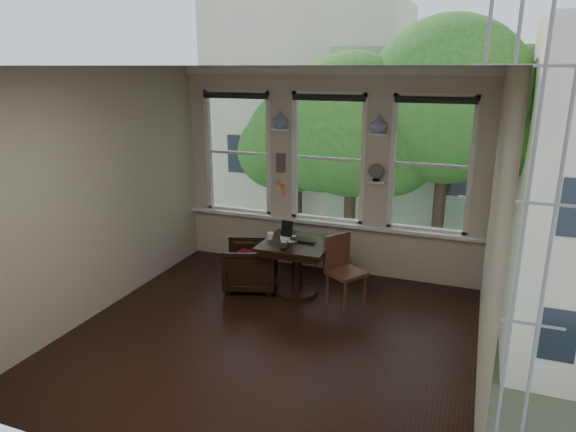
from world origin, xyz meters
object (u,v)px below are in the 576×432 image
at_px(side_chair_right, 346,272).
at_px(laptop, 301,241).
at_px(table, 297,268).
at_px(mug, 270,236).
at_px(armchair_left, 250,265).

height_order(side_chair_right, laptop, side_chair_right).
relative_size(table, mug, 8.66).
bearing_deg(side_chair_right, mug, 119.75).
bearing_deg(mug, armchair_left, 179.01).
height_order(armchair_left, side_chair_right, side_chair_right).
relative_size(armchair_left, mug, 6.97).
xyz_separation_m(side_chair_right, mug, (-1.08, 0.06, 0.34)).
distance_m(table, armchair_left, 0.68).
distance_m(table, mug, 0.56).
bearing_deg(laptop, armchair_left, -170.89).
relative_size(laptop, mug, 3.32).
xyz_separation_m(armchair_left, mug, (0.31, -0.01, 0.47)).
bearing_deg(table, side_chair_right, -8.20).
relative_size(table, laptop, 2.61).
xyz_separation_m(side_chair_right, laptop, (-0.65, 0.11, 0.30)).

